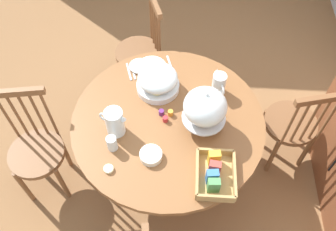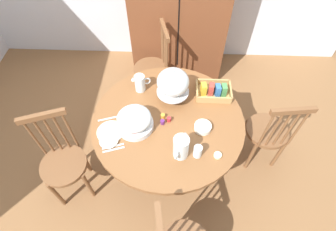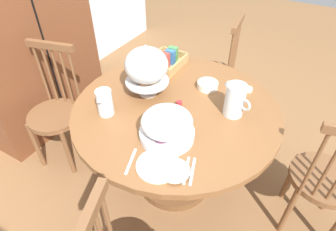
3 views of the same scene
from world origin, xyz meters
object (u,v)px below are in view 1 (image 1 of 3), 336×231
object	(u,v)px
windsor_chair_by_cabinet	(292,125)
windsor_chair_far_side	(37,151)
cereal_bowl	(151,155)
butter_dish	(109,169)
china_plate_large	(152,67)
china_plate_small	(139,66)
orange_juice_pitcher	(115,123)
cereal_basket	(215,174)
pastry_stand_with_dome	(205,108)
fruit_platter_covered	(158,81)
milk_pitcher	(219,85)
drinking_glass	(112,143)
dining_table	(168,135)
windsor_chair_facing_door	(141,52)

from	to	relation	value
windsor_chair_by_cabinet	windsor_chair_far_side	size ratio (longest dim) A/B	1.00
cereal_bowl	butter_dish	xyz separation A→B (m)	(0.10, -0.25, -0.01)
windsor_chair_by_cabinet	windsor_chair_far_side	xyz separation A→B (m)	(0.34, -1.86, 0.00)
china_plate_large	china_plate_small	world-z (taller)	china_plate_small
orange_juice_pitcher	cereal_basket	bearing A→B (deg)	65.33
orange_juice_pitcher	windsor_chair_far_side	bearing A→B (deg)	-88.03
pastry_stand_with_dome	butter_dish	xyz separation A→B (m)	(0.36, -0.56, -0.19)
pastry_stand_with_dome	china_plate_large	world-z (taller)	pastry_stand_with_dome
fruit_platter_covered	butter_dish	xyz separation A→B (m)	(0.65, -0.25, -0.07)
pastry_stand_with_dome	butter_dish	bearing A→B (deg)	-57.70
butter_dish	milk_pitcher	bearing A→B (deg)	134.39
pastry_stand_with_dome	china_plate_small	bearing A→B (deg)	-136.19
cereal_bowl	fruit_platter_covered	bearing A→B (deg)	180.00
pastry_stand_with_dome	milk_pitcher	size ratio (longest dim) A/B	1.97
cereal_bowl	drinking_glass	bearing A→B (deg)	-101.89
china_plate_large	china_plate_small	distance (m)	0.09
windsor_chair_far_side	pastry_stand_with_dome	xyz separation A→B (m)	(-0.10, 1.17, 0.48)
china_plate_large	drinking_glass	size ratio (longest dim) A/B	2.00
butter_dish	cereal_bowl	bearing A→B (deg)	112.65
dining_table	windsor_chair_by_cabinet	distance (m)	0.95
orange_juice_pitcher	milk_pitcher	xyz separation A→B (m)	(-0.37, 0.66, -0.02)
windsor_chair_far_side	dining_table	bearing A→B (deg)	97.85
windsor_chair_by_cabinet	fruit_platter_covered	xyz separation A→B (m)	(-0.06, -1.01, 0.37)
windsor_chair_far_side	orange_juice_pitcher	distance (m)	0.72
windsor_chair_by_cabinet	china_plate_small	bearing A→B (deg)	-102.13
butter_dish	pastry_stand_with_dome	bearing A→B (deg)	122.30
fruit_platter_covered	milk_pitcher	bearing A→B (deg)	89.97
pastry_stand_with_dome	windsor_chair_by_cabinet	bearing A→B (deg)	109.09
pastry_stand_with_dome	orange_juice_pitcher	bearing A→B (deg)	-82.33
pastry_stand_with_dome	drinking_glass	bearing A→B (deg)	-70.24
dining_table	china_plate_small	bearing A→B (deg)	-152.23
china_plate_small	pastry_stand_with_dome	bearing A→B (deg)	43.81
pastry_stand_with_dome	cereal_basket	world-z (taller)	pastry_stand_with_dome
fruit_platter_covered	orange_juice_pitcher	size ratio (longest dim) A/B	1.48
china_plate_large	windsor_chair_facing_door	bearing A→B (deg)	-161.86
windsor_chair_by_cabinet	fruit_platter_covered	distance (m)	1.08
cereal_basket	cereal_bowl	world-z (taller)	cereal_basket
dining_table	drinking_glass	distance (m)	0.48
drinking_glass	windsor_chair_by_cabinet	bearing A→B (deg)	109.39
windsor_chair_facing_door	china_plate_large	xyz separation A→B (m)	(0.44, 0.14, 0.29)
cereal_basket	cereal_bowl	bearing A→B (deg)	-105.94
windsor_chair_by_cabinet	china_plate_large	size ratio (longest dim) A/B	4.43
china_plate_small	cereal_bowl	size ratio (longest dim) A/B	1.07
windsor_chair_by_cabinet	pastry_stand_with_dome	xyz separation A→B (m)	(0.24, -0.69, 0.48)
china_plate_small	drinking_glass	world-z (taller)	drinking_glass
windsor_chair_far_side	cereal_bowl	world-z (taller)	windsor_chair_far_side
dining_table	china_plate_large	distance (m)	0.52
milk_pitcher	windsor_chair_far_side	bearing A→B (deg)	-72.78
dining_table	butter_dish	distance (m)	0.55
cereal_basket	windsor_chair_facing_door	bearing A→B (deg)	-155.35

